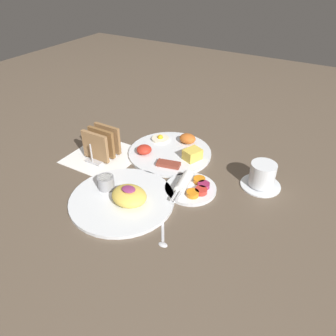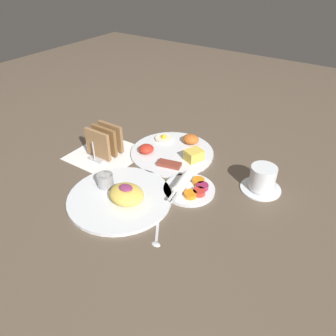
# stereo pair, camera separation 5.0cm
# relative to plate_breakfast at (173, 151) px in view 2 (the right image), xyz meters

# --- Properties ---
(ground_plane) EXTENTS (3.00, 3.00, 0.00)m
(ground_plane) POSITION_rel_plate_breakfast_xyz_m (0.03, -0.16, -0.01)
(ground_plane) COLOR brown
(napkin_flat) EXTENTS (0.22, 0.22, 0.00)m
(napkin_flat) POSITION_rel_plate_breakfast_xyz_m (-0.19, -0.14, -0.01)
(napkin_flat) COLOR white
(napkin_flat) RESTS_ON ground_plane
(plate_breakfast) EXTENTS (0.29, 0.29, 0.05)m
(plate_breakfast) POSITION_rel_plate_breakfast_xyz_m (0.00, 0.00, 0.00)
(plate_breakfast) COLOR white
(plate_breakfast) RESTS_ON ground_plane
(plate_condiments) EXTENTS (0.15, 0.17, 0.04)m
(plate_condiments) POSITION_rel_plate_breakfast_xyz_m (0.15, -0.15, 0.00)
(plate_condiments) COLOR white
(plate_condiments) RESTS_ON ground_plane
(plate_foreground) EXTENTS (0.30, 0.30, 0.06)m
(plate_foreground) POSITION_rel_plate_breakfast_xyz_m (0.01, -0.29, 0.00)
(plate_foreground) COLOR white
(plate_foreground) RESTS_ON ground_plane
(toast_rack) EXTENTS (0.10, 0.12, 0.10)m
(toast_rack) POSITION_rel_plate_breakfast_xyz_m (-0.19, -0.14, 0.04)
(toast_rack) COLOR #B7B7BC
(toast_rack) RESTS_ON ground_plane
(coffee_cup) EXTENTS (0.12, 0.12, 0.08)m
(coffee_cup) POSITION_rel_plate_breakfast_xyz_m (0.33, -0.02, 0.03)
(coffee_cup) COLOR white
(coffee_cup) RESTS_ON ground_plane
(teaspoon) EXTENTS (0.08, 0.11, 0.01)m
(teaspoon) POSITION_rel_plate_breakfast_xyz_m (0.18, -0.35, -0.01)
(teaspoon) COLOR silver
(teaspoon) RESTS_ON ground_plane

